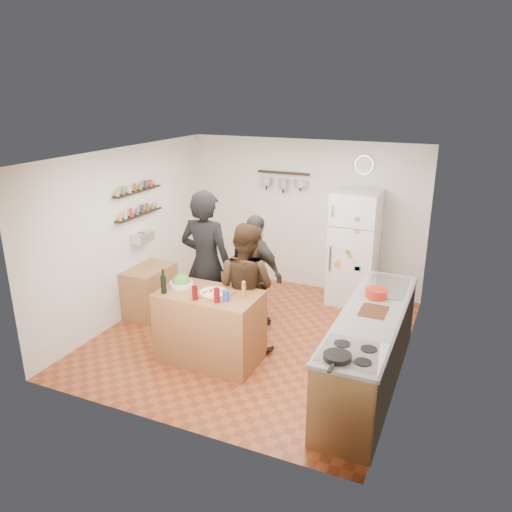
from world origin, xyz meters
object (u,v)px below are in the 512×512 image
at_px(prep_island, 210,326).
at_px(salt_canister, 226,295).
at_px(red_bowl, 376,293).
at_px(side_table, 150,291).
at_px(person_left, 206,265).
at_px(counter_run, 369,351).
at_px(skillet, 337,357).
at_px(wall_clock, 364,165).
at_px(salad_bowl, 181,284).
at_px(person_back, 255,272).
at_px(pepper_mill, 244,291).
at_px(person_center, 246,287).
at_px(wine_bottle, 164,285).
at_px(fridge, 354,248).

bearing_deg(prep_island, salt_canister, -21.80).
height_order(red_bowl, side_table, red_bowl).
height_order(person_left, counter_run, person_left).
height_order(skillet, wall_clock, wall_clock).
height_order(prep_island, salad_bowl, salad_bowl).
distance_m(person_left, counter_run, 2.42).
height_order(salt_canister, skillet, salt_canister).
relative_size(person_left, person_back, 1.25).
xyz_separation_m(prep_island, pepper_mill, (0.45, 0.05, 0.54)).
bearing_deg(pepper_mill, person_left, 146.07).
relative_size(person_left, red_bowl, 7.94).
xyz_separation_m(salad_bowl, person_left, (0.05, 0.55, 0.08)).
relative_size(pepper_mill, wall_clock, 0.56).
xyz_separation_m(counter_run, side_table, (-3.44, 0.62, -0.09)).
height_order(salad_bowl, person_center, person_center).
bearing_deg(wine_bottle, skillet, -16.22).
bearing_deg(person_center, pepper_mill, 122.97).
height_order(prep_island, wall_clock, wall_clock).
relative_size(red_bowl, side_table, 0.32).
bearing_deg(person_back, prep_island, 103.67).
relative_size(wine_bottle, skillet, 0.83).
bearing_deg(pepper_mill, salt_canister, -131.42).
bearing_deg(wall_clock, skillet, -80.16).
bearing_deg(counter_run, person_left, 170.53).
bearing_deg(skillet, salt_canister, 153.16).
bearing_deg(fridge, side_table, -147.96).
bearing_deg(wall_clock, person_left, -124.91).
xyz_separation_m(person_back, counter_run, (1.82, -0.89, -0.37)).
height_order(salt_canister, person_back, person_back).
distance_m(salad_bowl, person_center, 0.82).
relative_size(salad_bowl, counter_run, 0.11).
bearing_deg(person_left, person_back, -134.43).
distance_m(salt_canister, person_left, 0.98).
relative_size(pepper_mill, person_center, 0.10).
height_order(skillet, red_bowl, red_bowl).
relative_size(person_center, counter_run, 0.65).
distance_m(person_left, fridge, 2.48).
bearing_deg(person_back, person_left, 65.91).
bearing_deg(wine_bottle, side_table, 133.36).
relative_size(salad_bowl, wall_clock, 0.97).
distance_m(wine_bottle, fridge, 3.22).
relative_size(salt_canister, skillet, 0.50).
relative_size(person_left, side_table, 2.56).
bearing_deg(salt_canister, red_bowl, 26.23).
bearing_deg(counter_run, person_back, 153.81).
relative_size(prep_island, skillet, 4.77).
height_order(fridge, wall_clock, wall_clock).
relative_size(prep_island, person_left, 0.61).
bearing_deg(wine_bottle, prep_island, 23.75).
bearing_deg(person_center, salad_bowl, 42.37).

